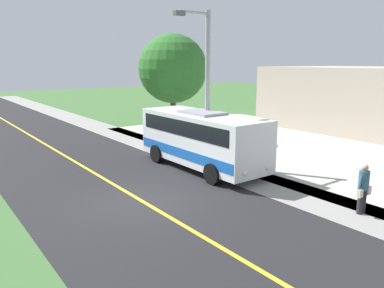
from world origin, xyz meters
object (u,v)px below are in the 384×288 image
shuttle_bus_front (202,137)px  pedestrian_with_bags (363,187)px  street_light_pole (205,82)px  tree_curbside (173,69)px

shuttle_bus_front → pedestrian_with_bags: 7.60m
pedestrian_with_bags → street_light_pole: 8.40m
pedestrian_with_bags → street_light_pole: (0.48, -7.78, 3.13)m
tree_curbside → pedestrian_with_bags: bearing=81.8°
shuttle_bus_front → tree_curbside: (-2.92, -6.73, 3.04)m
street_light_pole → tree_curbside: 6.97m
pedestrian_with_bags → street_light_pole: street_light_pole is taller
tree_curbside → street_light_pole: bearing=68.6°
shuttle_bus_front → street_light_pole: 2.57m
shuttle_bus_front → street_light_pole: bearing=-146.3°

